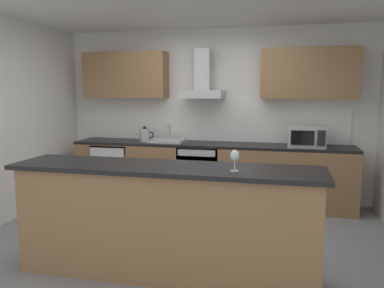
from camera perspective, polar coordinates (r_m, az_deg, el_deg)
The scene contains 13 objects.
ground at distance 4.51m, azimuth -1.34°, elevation -14.10°, with size 5.68×4.74×0.02m, color gray.
wall_back at distance 6.08m, azimuth 3.33°, elevation 4.30°, with size 5.68×0.12×2.60m, color white.
backsplash_tile at distance 6.01m, azimuth 3.20°, elevation 3.59°, with size 3.98×0.02×0.66m, color white.
counter_back at distance 5.82m, azimuth 2.59°, elevation -4.31°, with size 4.12×0.60×0.90m.
counter_island at distance 3.57m, azimuth -3.94°, elevation -11.14°, with size 2.77×0.64×1.02m.
upper_cabinets at distance 5.85m, azimuth 2.97°, elevation 10.14°, with size 4.06×0.32×0.70m.
oven at distance 5.82m, azimuth 1.26°, elevation -4.20°, with size 0.60×0.62×0.80m.
refrigerator at distance 6.26m, azimuth -11.14°, elevation -3.82°, with size 0.58×0.60×0.85m.
microwave at distance 5.58m, azimuth 16.41°, elevation 1.09°, with size 0.50×0.38×0.30m.
sink at distance 5.88m, azimuth -3.57°, elevation 0.54°, with size 0.50×0.40×0.26m.
kettle at distance 5.94m, azimuth -6.92°, elevation 1.32°, with size 0.29×0.15×0.24m.
range_hood at distance 5.82m, azimuth 1.58°, elevation 8.95°, with size 0.62×0.45×0.72m.
wine_glass at distance 3.20m, azimuth 6.28°, elevation -1.83°, with size 0.08×0.08×0.18m.
Camera 1 is at (1.08, -4.04, 1.67)m, focal length 36.45 mm.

